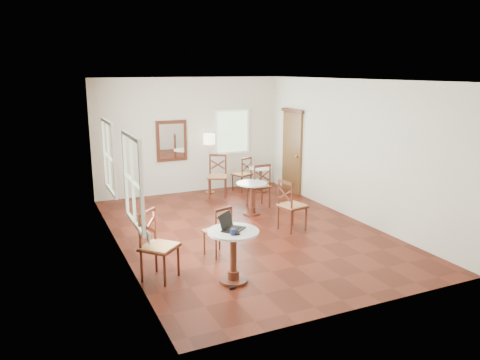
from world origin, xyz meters
The scene contains 17 objects.
ground centered at (0.00, 0.00, 0.00)m, with size 7.00×7.00×0.00m, color #4F180D.
room_shell centered at (-0.06, 0.27, 1.89)m, with size 5.02×7.02×3.01m.
cafe_table_near centered at (-1.16, -2.01, 0.51)m, with size 0.78×0.78×0.83m.
cafe_table_mid centered at (0.61, 1.00, 0.45)m, with size 0.69×0.69×0.73m.
cafe_table_back centered at (1.69, 2.71, 0.41)m, with size 0.62×0.62×0.65m.
chair_near_a centered at (-0.97, -0.94, 0.45)m, with size 0.51×0.51×0.90m.
chair_near_b centered at (-2.18, -1.43, 0.54)m, with size 0.71×0.71×1.09m.
chair_mid_a centered at (1.00, 1.43, 0.53)m, with size 0.49×0.49×1.06m.
chair_mid_b centered at (0.85, -0.32, 0.52)m, with size 0.57×0.57×1.05m.
chair_back_a centered at (1.29, 2.98, 0.46)m, with size 0.56×0.56×0.93m.
chair_back_b centered at (0.47, 2.74, 0.53)m, with size 0.66×0.66×1.07m.
floor_lamp centered at (0.42, 3.15, 1.33)m, with size 0.31×0.31×1.57m.
laptop centered at (-1.18, -1.95, 0.89)m, with size 0.46×0.45×0.25m.
mouse centered at (-1.17, -2.22, 0.84)m, with size 0.08×0.05×0.03m, color black.
navy_mug centered at (-1.24, -2.19, 0.87)m, with size 0.11×0.08×0.09m.
water_glass centered at (-1.22, -2.17, 0.88)m, with size 0.07×0.07×0.11m, color white.
power_adapter centered at (-1.28, -2.24, 0.02)m, with size 0.09×0.05×0.03m, color black.
Camera 1 is at (-3.83, -8.15, 3.20)m, focal length 35.15 mm.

